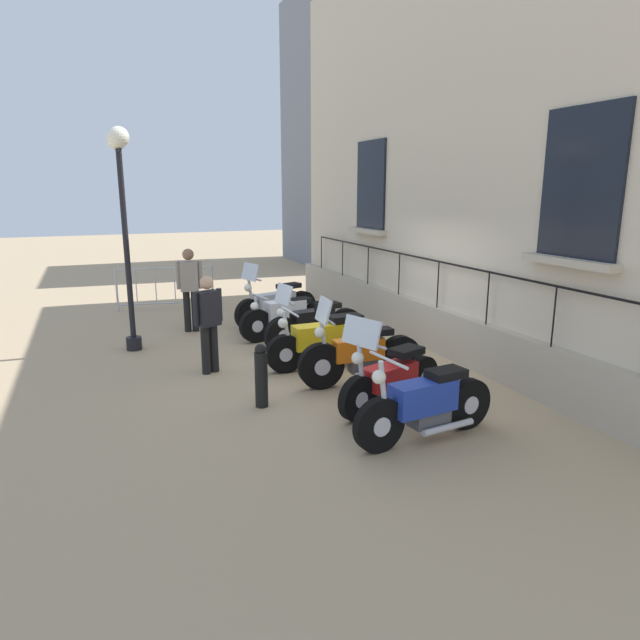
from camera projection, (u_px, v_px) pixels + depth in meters
ground_plane at (343, 363)px, 9.56m from camera, size 60.00×60.00×0.00m
building_facade at (465, 143)px, 9.54m from camera, size 0.82×13.07×7.63m
motorcycle_silver at (276, 305)px, 12.11m from camera, size 2.03×0.87×1.42m
motorcycle_white at (287, 316)px, 11.11m from camera, size 2.05×0.72×0.91m
motorcycle_black at (314, 325)px, 10.35m from camera, size 2.06×0.65×1.27m
motorcycle_yellow at (325, 342)px, 9.25m from camera, size 2.09×0.75×1.03m
motorcycle_orange at (360, 356)px, 8.45m from camera, size 2.01×0.57×1.38m
motorcycle_red at (391, 379)px, 7.50m from camera, size 1.84×0.91×1.36m
motorcycle_blue at (425, 405)px, 6.56m from camera, size 1.98×0.70×1.10m
lamppost at (121, 186)px, 9.66m from camera, size 0.34×1.04×3.93m
crowd_barrier at (165, 287)px, 13.68m from camera, size 2.30×0.46×1.05m
bollard at (261, 375)px, 7.57m from camera, size 0.18×0.18×0.90m
pedestrian_standing at (190, 285)px, 11.45m from camera, size 0.52×0.29×1.73m
pedestrian_walking at (208, 319)px, 8.87m from camera, size 0.50×0.34×1.59m
distant_building at (365, 134)px, 21.50m from camera, size 5.11×5.25×9.94m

